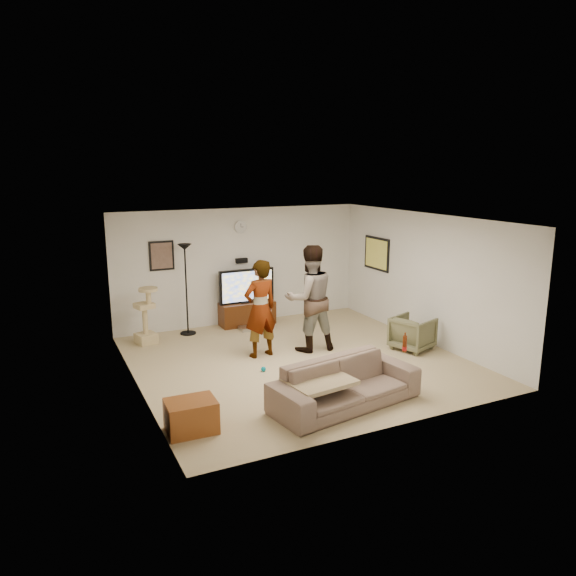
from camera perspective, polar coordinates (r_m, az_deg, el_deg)
name	(u,v)px	position (r m, az deg, el deg)	size (l,w,h in m)	color
floor	(298,361)	(9.61, 1.01, -7.77)	(5.50, 5.50, 0.02)	tan
ceiling	(298,218)	(9.05, 1.07, 7.36)	(5.50, 5.50, 0.02)	silver
wall_back	(241,266)	(11.72, -5.02, 2.32)	(5.50, 0.04, 2.50)	white
wall_front	(395,337)	(6.99, 11.26, -5.05)	(5.50, 0.04, 2.50)	white
wall_left	(134,310)	(8.41, -15.95, -2.27)	(0.04, 5.50, 2.50)	white
wall_right	(425,278)	(10.74, 14.26, 1.02)	(0.04, 5.50, 2.50)	white
wall_clock	(240,227)	(11.57, -5.04, 6.44)	(0.26, 0.26, 0.04)	white
wall_speaker	(242,261)	(11.64, -4.92, 2.91)	(0.25, 0.10, 0.10)	black
picture_back	(162,256)	(11.16, -13.21, 3.34)	(0.42, 0.03, 0.52)	brown
picture_right	(377,254)	(11.93, 9.35, 3.61)	(0.03, 0.78, 0.62)	#F1EA5C
tv_stand	(247,313)	(11.73, -4.33, -2.68)	(1.19, 0.45, 0.49)	#3B1C09
console_box	(249,328)	(11.40, -4.13, -4.25)	(0.40, 0.30, 0.07)	#B6B6B6
tv	(247,286)	(11.58, -4.38, 0.23)	(1.22, 0.08, 0.73)	black
tv_screen	(247,286)	(11.54, -4.30, 0.19)	(1.12, 0.01, 0.64)	gold
floor_lamp	(186,290)	(11.06, -10.69, -0.19)	(0.32, 0.32, 1.85)	black
cat_tree	(145,316)	(10.73, -14.89, -2.85)	(0.35, 0.35, 1.11)	tan
person_left	(260,309)	(9.61, -2.95, -2.20)	(0.65, 0.42, 1.77)	#ACACAF
person_right	(310,298)	(9.91, 2.32, -1.10)	(0.96, 0.75, 1.98)	#3B6280
sofa	(345,384)	(7.86, 6.08, -10.04)	(2.22, 0.87, 0.65)	#6F5A4E
throw_blanket	(319,381)	(7.61, 3.34, -9.83)	(0.90, 0.70, 0.06)	tan
beer_bottle	(405,344)	(8.25, 12.23, -5.79)	(0.06, 0.06, 0.25)	#591E06
armchair	(413,333)	(10.37, 13.03, -4.66)	(0.67, 0.69, 0.63)	brown
side_table	(191,416)	(7.25, -10.19, -13.18)	(0.64, 0.48, 0.42)	brown
toy_ball	(263,369)	(9.13, -2.61, -8.56)	(0.08, 0.08, 0.08)	#037089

